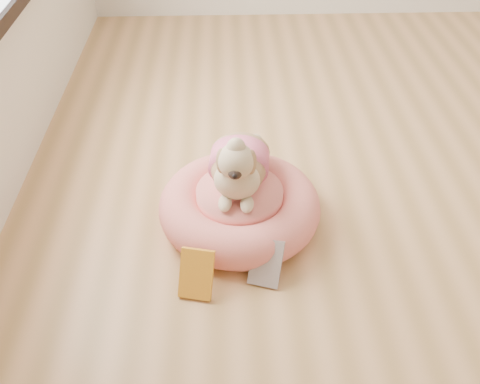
{
  "coord_description": "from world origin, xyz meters",
  "views": [
    {
      "loc": [
        -1.08,
        -1.67,
        1.51
      ],
      "look_at": [
        -1.02,
        -0.08,
        0.2
      ],
      "focal_mm": 40.0,
      "sensor_mm": 36.0,
      "label": 1
    }
  ],
  "objects_px": {
    "book_white": "(266,263)",
    "dog": "(238,154)",
    "pet_bed": "(240,207)",
    "book_yellow": "(196,274)"
  },
  "relations": [
    {
      "from": "book_yellow",
      "to": "book_white",
      "type": "bearing_deg",
      "value": 24.06
    },
    {
      "from": "pet_bed",
      "to": "dog",
      "type": "bearing_deg",
      "value": 96.86
    },
    {
      "from": "book_yellow",
      "to": "book_white",
      "type": "height_order",
      "value": "book_yellow"
    },
    {
      "from": "pet_bed",
      "to": "dog",
      "type": "relative_size",
      "value": 1.57
    },
    {
      "from": "pet_bed",
      "to": "book_yellow",
      "type": "height_order",
      "value": "pet_bed"
    },
    {
      "from": "book_white",
      "to": "dog",
      "type": "bearing_deg",
      "value": 122.26
    },
    {
      "from": "book_yellow",
      "to": "book_white",
      "type": "distance_m",
      "value": 0.26
    },
    {
      "from": "dog",
      "to": "book_yellow",
      "type": "height_order",
      "value": "dog"
    },
    {
      "from": "dog",
      "to": "book_white",
      "type": "distance_m",
      "value": 0.43
    },
    {
      "from": "book_yellow",
      "to": "book_white",
      "type": "relative_size",
      "value": 1.03
    }
  ]
}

